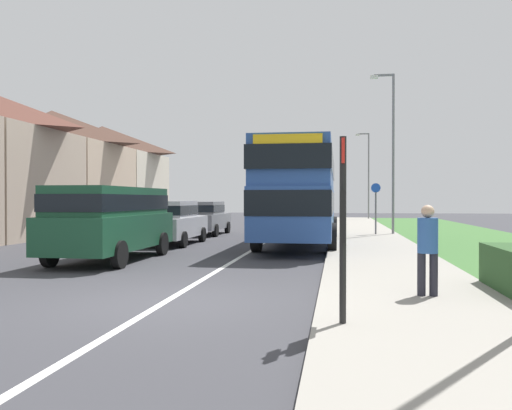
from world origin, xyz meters
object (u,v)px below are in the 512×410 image
Objects in this scene: double_decker_bus at (300,189)px; street_lamp_far at (367,170)px; street_lamp_mid at (391,144)px; parked_car_grey at (205,217)px; pedestrian_at_stop at (428,246)px; cycle_route_sign at (376,206)px; bus_stop_sign at (343,216)px; parked_van_dark_green at (111,217)px; parked_car_silver at (170,221)px.

street_lamp_far is (3.91, 25.46, 2.08)m from double_decker_bus.
street_lamp_mid is 19.83m from street_lamp_far.
pedestrian_at_stop is (8.05, -16.27, 0.07)m from parked_car_grey.
double_decker_bus reaches higher than cycle_route_sign.
double_decker_bus is at bearing -121.70° from cycle_route_sign.
parked_car_grey is at bearing 179.59° from cycle_route_sign.
bus_stop_sign is 0.35× the size of street_lamp_far.
parked_van_dark_green reaches higher than parked_car_grey.
street_lamp_far is (9.01, 20.21, 3.32)m from parked_car_grey.
double_decker_bus is at bearing -124.99° from street_lamp_mid.
parked_car_silver is at bearing 117.03° from bus_stop_sign.
bus_stop_sign is (-1.45, -2.23, 0.56)m from pedestrian_at_stop.
street_lamp_far is (0.96, 36.48, 3.25)m from pedestrian_at_stop.
parked_van_dark_green is 9.44m from pedestrian_at_stop.
parked_car_grey is at bearing 90.47° from parked_van_dark_green.
parked_car_silver is 1.77× the size of cycle_route_sign.
parked_car_silver is 5.72m from parked_car_grey.
cycle_route_sign is 0.33× the size of street_lamp_mid.
bus_stop_sign is 0.34× the size of street_lamp_mid.
parked_car_grey is 18.15m from pedestrian_at_stop.
parked_van_dark_green is at bearing -130.08° from double_decker_bus.
pedestrian_at_stop is at bearing 57.02° from bus_stop_sign.
cycle_route_sign is at bearing -0.41° from parked_car_grey.
pedestrian_at_stop reaches higher than parked_car_grey.
parked_van_dark_green is at bearing -105.85° from street_lamp_far.
street_lamp_far is (8.93, 25.93, 3.29)m from parked_car_silver.
bus_stop_sign is (1.50, -13.25, -0.60)m from double_decker_bus.
pedestrian_at_stop is (7.97, -10.55, 0.05)m from parked_car_silver.
parked_car_silver is at bearing 90.13° from parked_van_dark_green.
double_decker_bus is 2.38× the size of parked_car_grey.
parked_car_grey is 0.57× the size of street_lamp_mid.
cycle_route_sign is at bearing 84.71° from bus_stop_sign.
parked_van_dark_green is 14.98m from street_lamp_mid.
parked_van_dark_green is 2.06× the size of bus_stop_sign.
parked_van_dark_green is 2.12× the size of cycle_route_sign.
pedestrian_at_stop is 0.23× the size of street_lamp_far.
parked_van_dark_green is 0.73× the size of street_lamp_far.
bus_stop_sign is (6.60, -18.50, 0.63)m from parked_car_grey.
street_lamp_mid reaches higher than cycle_route_sign.
street_lamp_mid reaches higher than pedestrian_at_stop.
parked_van_dark_green is 11.20m from parked_car_grey.
parked_van_dark_green is 3.21× the size of pedestrian_at_stop.
double_decker_bus is 6.14m from cycle_route_sign.
double_decker_bus is at bearing 96.44° from bus_stop_sign.
street_lamp_mid is (3.94, 5.63, 2.28)m from double_decker_bus.
street_lamp_far is (2.41, 38.71, 2.69)m from bus_stop_sign.
parked_car_grey is at bearing 109.63° from bus_stop_sign.
pedestrian_at_stop is at bearing -32.52° from parked_van_dark_green.
street_lamp_far is (-0.04, 19.83, -0.20)m from street_lamp_mid.
double_decker_bus is 4.18× the size of cycle_route_sign.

